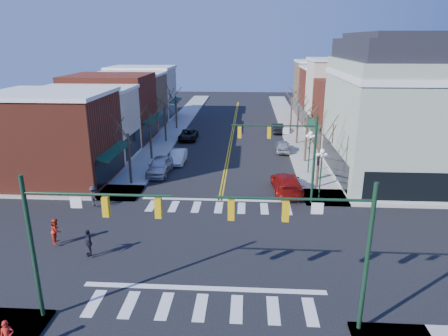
% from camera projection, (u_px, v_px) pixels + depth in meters
% --- Properties ---
extents(ground, '(160.00, 160.00, 0.00)m').
position_uv_depth(ground, '(212.00, 246.00, 25.68)').
color(ground, black).
rests_on(ground, ground).
extents(sidewalk_left, '(3.50, 70.00, 0.15)m').
position_uv_depth(sidewalk_left, '(151.00, 156.00, 45.17)').
color(sidewalk_left, '#9E9B93').
rests_on(sidewalk_left, ground).
extents(sidewalk_right, '(3.50, 70.00, 0.15)m').
position_uv_depth(sidewalk_right, '(307.00, 159.00, 44.16)').
color(sidewalk_right, '#9E9B93').
rests_on(sidewalk_right, ground).
extents(bldg_left_brick_a, '(10.00, 8.50, 8.00)m').
position_uv_depth(bldg_left_brick_a, '(54.00, 139.00, 36.52)').
color(bldg_left_brick_a, maroon).
rests_on(bldg_left_brick_a, ground).
extents(bldg_left_stucco_a, '(10.00, 7.00, 7.50)m').
position_uv_depth(bldg_left_stucco_a, '(87.00, 125.00, 43.96)').
color(bldg_left_stucco_a, beige).
rests_on(bldg_left_stucco_a, ground).
extents(bldg_left_brick_b, '(10.00, 9.00, 8.50)m').
position_uv_depth(bldg_left_brick_b, '(111.00, 108.00, 51.41)').
color(bldg_left_brick_b, maroon).
rests_on(bldg_left_brick_b, ground).
extents(bldg_left_tan, '(10.00, 7.50, 7.80)m').
position_uv_depth(bldg_left_tan, '(129.00, 102.00, 59.36)').
color(bldg_left_tan, olive).
rests_on(bldg_left_tan, ground).
extents(bldg_left_stucco_b, '(10.00, 8.00, 8.20)m').
position_uv_depth(bldg_left_stucco_b, '(143.00, 94.00, 66.66)').
color(bldg_left_stucco_b, beige).
rests_on(bldg_left_stucco_b, ground).
extents(bldg_right_brick_a, '(10.00, 8.50, 8.00)m').
position_uv_depth(bldg_right_brick_a, '(359.00, 115.00, 48.03)').
color(bldg_right_brick_a, maroon).
rests_on(bldg_right_brick_a, ground).
extents(bldg_right_stucco, '(10.00, 7.00, 10.00)m').
position_uv_depth(bldg_right_stucco, '(345.00, 98.00, 55.08)').
color(bldg_right_stucco, beige).
rests_on(bldg_right_stucco, ground).
extents(bldg_right_brick_b, '(10.00, 8.00, 8.50)m').
position_uv_depth(bldg_right_brick_b, '(334.00, 96.00, 62.44)').
color(bldg_right_brick_b, maroon).
rests_on(bldg_right_brick_b, ground).
extents(bldg_right_tan, '(10.00, 8.00, 9.00)m').
position_uv_depth(bldg_right_tan, '(325.00, 89.00, 69.97)').
color(bldg_right_tan, olive).
rests_on(bldg_right_tan, ground).
extents(victorian_corner, '(12.25, 14.25, 13.30)m').
position_uv_depth(victorian_corner, '(405.00, 109.00, 36.47)').
color(victorian_corner, '#9DAC95').
rests_on(victorian_corner, ground).
extents(traffic_mast_near_left, '(6.60, 0.28, 7.20)m').
position_uv_depth(traffic_mast_near_left, '(70.00, 230.00, 17.53)').
color(traffic_mast_near_left, '#14331E').
rests_on(traffic_mast_near_left, ground).
extents(traffic_mast_near_right, '(6.60, 0.28, 7.20)m').
position_uv_depth(traffic_mast_near_right, '(325.00, 237.00, 16.89)').
color(traffic_mast_near_right, '#14331E').
rests_on(traffic_mast_near_right, ground).
extents(traffic_mast_far_right, '(6.60, 0.28, 7.20)m').
position_uv_depth(traffic_mast_far_right, '(291.00, 147.00, 30.95)').
color(traffic_mast_far_right, '#14331E').
rests_on(traffic_mast_far_right, ground).
extents(lamppost_corner, '(0.36, 0.36, 4.33)m').
position_uv_depth(lamppost_corner, '(321.00, 165.00, 32.38)').
color(lamppost_corner, '#14331E').
rests_on(lamppost_corner, ground).
extents(lamppost_midblock, '(0.36, 0.36, 4.33)m').
position_uv_depth(lamppost_midblock, '(310.00, 145.00, 38.55)').
color(lamppost_midblock, '#14331E').
rests_on(lamppost_midblock, ground).
extents(tree_left_a, '(0.24, 0.24, 4.76)m').
position_uv_depth(tree_left_a, '(130.00, 160.00, 35.89)').
color(tree_left_a, '#382B21').
rests_on(tree_left_a, ground).
extents(tree_left_b, '(0.24, 0.24, 5.04)m').
position_uv_depth(tree_left_b, '(150.00, 137.00, 43.45)').
color(tree_left_b, '#382B21').
rests_on(tree_left_b, ground).
extents(tree_left_c, '(0.24, 0.24, 4.55)m').
position_uv_depth(tree_left_c, '(165.00, 125.00, 51.13)').
color(tree_left_c, '#382B21').
rests_on(tree_left_c, ground).
extents(tree_left_d, '(0.24, 0.24, 4.90)m').
position_uv_depth(tree_left_d, '(176.00, 113.00, 58.68)').
color(tree_left_d, '#382B21').
rests_on(tree_left_d, ground).
extents(tree_right_a, '(0.24, 0.24, 4.62)m').
position_uv_depth(tree_right_a, '(318.00, 164.00, 34.94)').
color(tree_right_a, '#382B21').
rests_on(tree_right_a, ground).
extents(tree_right_b, '(0.24, 0.24, 5.18)m').
position_uv_depth(tree_right_b, '(306.00, 139.00, 42.46)').
color(tree_right_b, '#382B21').
rests_on(tree_right_b, ground).
extents(tree_right_c, '(0.24, 0.24, 4.83)m').
position_uv_depth(tree_right_c, '(297.00, 125.00, 50.11)').
color(tree_right_c, '#382B21').
rests_on(tree_right_c, ground).
extents(tree_right_d, '(0.24, 0.24, 4.97)m').
position_uv_depth(tree_right_d, '(291.00, 114.00, 57.69)').
color(tree_right_d, '#382B21').
rests_on(tree_right_d, ground).
extents(car_left_near, '(2.10, 5.00, 1.69)m').
position_uv_depth(car_left_near, '(160.00, 166.00, 39.22)').
color(car_left_near, '#B9BABE').
rests_on(car_left_near, ground).
extents(car_left_mid, '(1.49, 4.27, 1.41)m').
position_uv_depth(car_left_mid, '(178.00, 157.00, 42.87)').
color(car_left_mid, white).
rests_on(car_left_mid, ground).
extents(car_left_far, '(2.26, 4.84, 1.34)m').
position_uv_depth(car_left_far, '(188.00, 135.00, 52.84)').
color(car_left_far, black).
rests_on(car_left_far, ground).
extents(car_right_near, '(2.66, 5.85, 1.66)m').
position_uv_depth(car_right_near, '(287.00, 183.00, 34.53)').
color(car_right_near, maroon).
rests_on(car_right_near, ground).
extents(car_right_mid, '(1.79, 4.20, 1.42)m').
position_uv_depth(car_right_mid, '(283.00, 146.00, 47.09)').
color(car_right_mid, '#B9B9BE').
rests_on(car_right_mid, ground).
extents(car_right_far, '(1.62, 4.25, 1.38)m').
position_uv_depth(car_right_far, '(277.00, 128.00, 56.82)').
color(car_right_far, black).
rests_on(car_right_far, ground).
extents(pedestrian_red_b, '(0.80, 0.94, 1.68)m').
position_uv_depth(pedestrian_red_b, '(56.00, 231.00, 25.58)').
color(pedestrian_red_b, red).
rests_on(pedestrian_red_b, sidewalk_left).
extents(pedestrian_dark_a, '(0.84, 1.07, 1.69)m').
position_uv_depth(pedestrian_dark_a, '(88.00, 243.00, 24.07)').
color(pedestrian_dark_a, black).
rests_on(pedestrian_dark_a, sidewalk_left).
extents(pedestrian_dark_b, '(1.17, 1.20, 1.65)m').
position_uv_depth(pedestrian_dark_b, '(93.00, 196.00, 31.29)').
color(pedestrian_dark_b, '#222129').
rests_on(pedestrian_dark_b, sidewalk_left).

